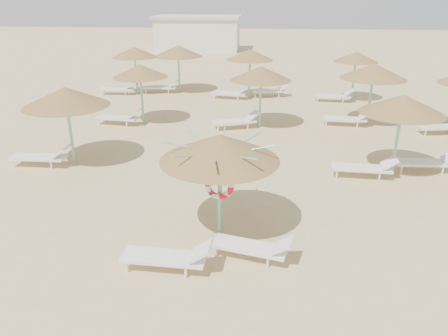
{
  "coord_description": "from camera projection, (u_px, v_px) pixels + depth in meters",
  "views": [
    {
      "loc": [
        1.02,
        -9.35,
        5.8
      ],
      "look_at": [
        -0.06,
        1.45,
        1.3
      ],
      "focal_mm": 35.0,
      "sensor_mm": 36.0,
      "label": 1
    }
  ],
  "objects": [
    {
      "name": "palapa_field",
      "position": [
        277.0,
        72.0,
        19.4
      ],
      "size": [
        20.46,
        14.57,
        2.72
      ],
      "color": "#74CAA6",
      "rests_on": "ground"
    },
    {
      "name": "main_palapa",
      "position": [
        220.0,
        148.0,
        10.38
      ],
      "size": [
        2.91,
        2.91,
        2.61
      ],
      "color": "#74CAA6",
      "rests_on": "ground"
    },
    {
      "name": "ground",
      "position": [
        221.0,
        238.0,
        10.91
      ],
      "size": [
        120.0,
        120.0,
        0.0
      ],
      "primitive_type": "plane",
      "color": "tan",
      "rests_on": "ground"
    },
    {
      "name": "lounger_main_b",
      "position": [
        254.0,
        247.0,
        9.95
      ],
      "size": [
        1.95,
        0.99,
        0.68
      ],
      "rotation": [
        0.0,
        0.0,
        -0.24
      ],
      "color": "white",
      "rests_on": "ground"
    },
    {
      "name": "lounger_main_a",
      "position": [
        170.0,
        256.0,
        9.56
      ],
      "size": [
        2.02,
        0.68,
        0.72
      ],
      "rotation": [
        0.0,
        0.0,
        -0.04
      ],
      "color": "white",
      "rests_on": "ground"
    },
    {
      "name": "service_hut",
      "position": [
        198.0,
        33.0,
        43.0
      ],
      "size": [
        8.4,
        4.4,
        3.25
      ],
      "color": "silver",
      "rests_on": "ground"
    }
  ]
}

